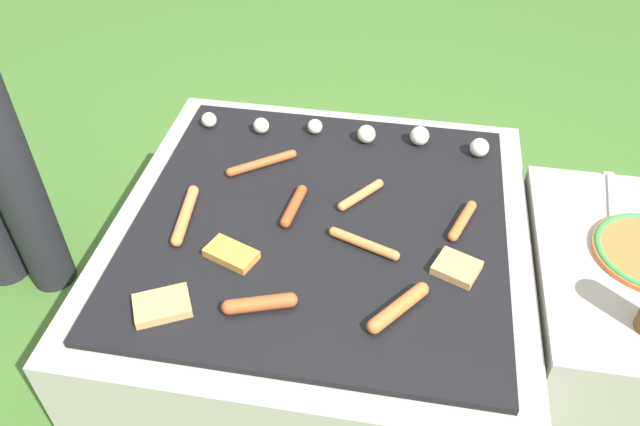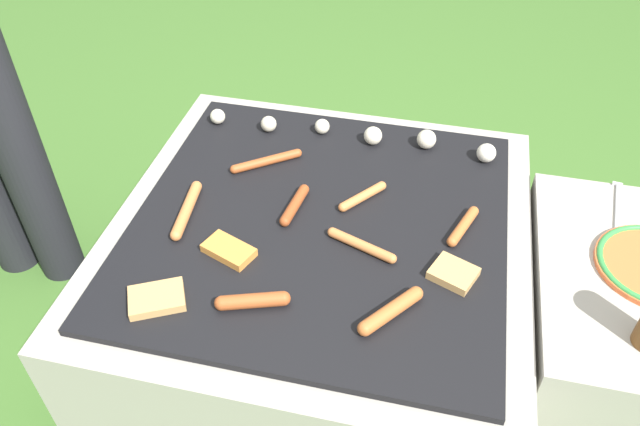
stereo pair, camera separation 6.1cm
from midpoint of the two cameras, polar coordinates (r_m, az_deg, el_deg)
ground_plane at (r=1.82m, az=0.98°, el=-11.16°), size 14.00×14.00×0.00m
grill at (r=1.64m, az=1.07°, el=-6.47°), size 0.99×0.99×0.45m
side_ledge at (r=1.70m, az=26.85°, el=-10.36°), size 0.49×0.62×0.45m
sausage_front_center at (r=1.50m, az=-1.17°, el=0.73°), size 0.04×0.15×0.03m
sausage_back_left at (r=1.29m, az=-4.83°, el=-8.03°), size 0.15×0.07×0.03m
sausage_front_left at (r=1.40m, az=5.05°, el=-2.97°), size 0.17×0.08×0.02m
sausage_front_right at (r=1.51m, az=-10.97°, el=0.28°), size 0.05×0.20×0.03m
sausage_mid_left at (r=1.28m, az=7.88°, el=-8.86°), size 0.12×0.14×0.03m
sausage_back_center at (r=1.53m, az=5.06°, el=1.51°), size 0.10×0.12×0.02m
sausage_mid_right at (r=1.49m, az=14.10°, el=-1.19°), size 0.07×0.14×0.02m
sausage_back_right at (r=1.64m, az=-3.85°, el=4.75°), size 0.16×0.13×0.02m
bread_slice_left at (r=1.33m, az=-13.43°, el=-7.65°), size 0.14×0.12×0.02m
bread_slice_center at (r=1.38m, az=13.35°, el=-5.41°), size 0.11×0.11×0.02m
bread_slice_right at (r=1.40m, az=-7.11°, el=-3.42°), size 0.13×0.10×0.02m
mushroom_row at (r=1.72m, az=5.28°, el=7.13°), size 0.79×0.08×0.05m
fork_utensil at (r=1.69m, az=26.43°, el=0.83°), size 0.04×0.18×0.01m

